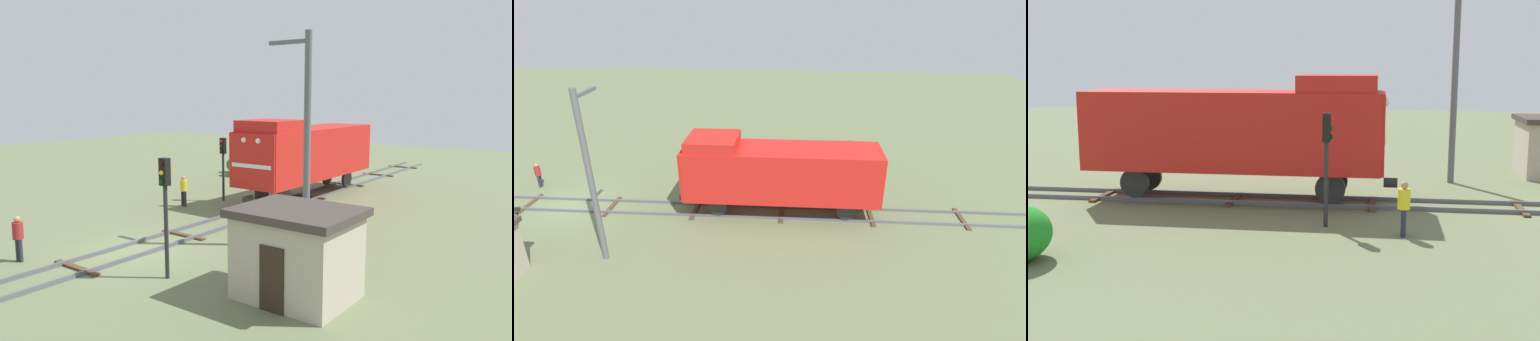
{
  "view_description": "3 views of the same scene",
  "coord_description": "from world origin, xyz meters",
  "views": [
    {
      "loc": [
        15.06,
        -12.3,
        5.99
      ],
      "look_at": [
        -0.55,
        8.64,
        2.1
      ],
      "focal_mm": 35.0,
      "sensor_mm": 36.0,
      "label": 1
    },
    {
      "loc": [
        20.73,
        13.84,
        12.1
      ],
      "look_at": [
        -0.5,
        12.34,
        2.55
      ],
      "focal_mm": 28.0,
      "sensor_mm": 36.0,
      "label": 2
    },
    {
      "loc": [
        -23.38,
        7.62,
        5.24
      ],
      "look_at": [
        -0.63,
        11.08,
        1.32
      ],
      "focal_mm": 45.0,
      "sensor_mm": 36.0,
      "label": 3
    }
  ],
  "objects": [
    {
      "name": "ground_plane",
      "position": [
        0.0,
        0.0,
        0.0
      ],
      "size": [
        94.23,
        94.23,
        0.0
      ],
      "primitive_type": "plane",
      "color": "#66704C"
    },
    {
      "name": "railway_track",
      "position": [
        0.0,
        0.0,
        0.07
      ],
      "size": [
        2.4,
        62.82,
        0.16
      ],
      "color": "#595960",
      "rests_on": "ground"
    },
    {
      "name": "locomotive",
      "position": [
        0.0,
        12.84,
        2.77
      ],
      "size": [
        2.9,
        11.6,
        4.6
      ],
      "color": "red",
      "rests_on": "railway_track"
    },
    {
      "name": "traffic_signal_mid",
      "position": [
        -3.4,
        9.29,
        2.55
      ],
      "size": [
        0.32,
        0.34,
        3.65
      ],
      "color": "#262628",
      "rests_on": "ground"
    },
    {
      "name": "worker_near_track",
      "position": [
        -2.4,
        -3.38,
        1.0
      ],
      "size": [
        0.38,
        0.38,
        1.7
      ],
      "rotation": [
        0.0,
        0.0,
        5.11
      ],
      "color": "#262B38",
      "rests_on": "ground"
    },
    {
      "name": "worker_by_signal",
      "position": [
        -4.2,
        6.88,
        1.0
      ],
      "size": [
        0.38,
        0.38,
        1.7
      ],
      "rotation": [
        0.0,
        0.0,
        0.47
      ],
      "color": "#262B38",
      "rests_on": "ground"
    },
    {
      "name": "catenary_mast",
      "position": [
        4.94,
        4.56,
        4.5
      ],
      "size": [
        1.94,
        0.28,
        8.5
      ],
      "color": "#595960",
      "rests_on": "ground"
    },
    {
      "name": "bush_near",
      "position": [
        -9.58,
        18.14,
        0.62
      ],
      "size": [
        1.71,
        1.4,
        1.24
      ],
      "primitive_type": "ellipsoid",
      "color": "#236A26",
      "rests_on": "ground"
    },
    {
      "name": "bush_mid",
      "position": [
        -8.24,
        17.04,
        0.75
      ],
      "size": [
        2.05,
        1.68,
        1.49
      ],
      "primitive_type": "ellipsoid",
      "color": "#1F8B26",
      "rests_on": "ground"
    }
  ]
}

